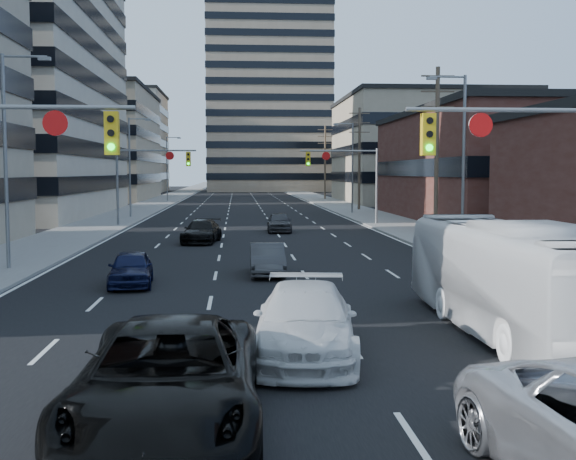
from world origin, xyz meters
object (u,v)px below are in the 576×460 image
Objects in this scene: black_pickup at (168,380)px; transit_bus at (510,278)px; white_van at (305,322)px; sedan_blue at (131,268)px.

black_pickup is 10.29m from transit_bus.
transit_bus is at bearing 24.36° from white_van.
sedan_blue is (-2.76, 15.14, -0.22)m from black_pickup.
transit_bus is (5.41, 1.80, 0.67)m from white_van.
white_van is 1.44× the size of sedan_blue.
white_van is at bearing -161.72° from transit_bus.
black_pickup is 5.29m from white_van.
white_van is at bearing 60.51° from black_pickup.
black_pickup reaches higher than white_van.
transit_bus is at bearing -43.86° from sedan_blue.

